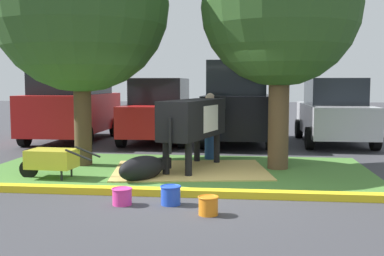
# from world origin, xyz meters

# --- Properties ---
(ground_plane) EXTENTS (80.00, 80.00, 0.00)m
(ground_plane) POSITION_xyz_m (0.00, 0.00, 0.00)
(ground_plane) COLOR #38383D
(grass_island) EXTENTS (8.23, 4.23, 0.02)m
(grass_island) POSITION_xyz_m (-0.56, 1.86, 0.01)
(grass_island) COLOR #477A33
(grass_island) RESTS_ON ground
(curb_yellow) EXTENTS (9.43, 0.24, 0.12)m
(curb_yellow) POSITION_xyz_m (-0.56, -0.40, 0.06)
(curb_yellow) COLOR yellow
(curb_yellow) RESTS_ON ground
(hay_bedding) EXTENTS (3.54, 2.87, 0.04)m
(hay_bedding) POSITION_xyz_m (-0.25, 1.82, 0.03)
(hay_bedding) COLOR tan
(hay_bedding) RESTS_ON ground
(shade_tree_left) EXTENTS (3.94, 3.94, 5.60)m
(shade_tree_left) POSITION_xyz_m (-2.74, 2.25, 3.62)
(shade_tree_left) COLOR #4C3823
(shade_tree_left) RESTS_ON ground
(shade_tree_right) EXTENTS (3.38, 3.38, 5.18)m
(shade_tree_right) POSITION_xyz_m (1.62, 2.29, 3.46)
(shade_tree_right) COLOR brown
(shade_tree_right) RESTS_ON ground
(cow_holstein) EXTENTS (1.28, 3.07, 1.56)m
(cow_holstein) POSITION_xyz_m (-0.18, 2.13, 1.10)
(cow_holstein) COLOR black
(cow_holstein) RESTS_ON ground
(calf_lying) EXTENTS (1.00, 1.27, 0.48)m
(calf_lying) POSITION_xyz_m (-1.04, 0.78, 0.24)
(calf_lying) COLOR black
(calf_lying) RESTS_ON ground
(person_handler) EXTENTS (0.51, 0.34, 1.63)m
(person_handler) POSITION_xyz_m (0.04, 3.45, 0.88)
(person_handler) COLOR #23478C
(person_handler) RESTS_ON ground
(wheelbarrow) EXTENTS (1.61, 0.66, 0.63)m
(wheelbarrow) POSITION_xyz_m (-2.87, 0.72, 0.39)
(wheelbarrow) COLOR gold
(wheelbarrow) RESTS_ON ground
(bucket_pink) EXTENTS (0.32, 0.32, 0.26)m
(bucket_pink) POSITION_xyz_m (-0.96, -1.09, 0.14)
(bucket_pink) COLOR #EA3893
(bucket_pink) RESTS_ON ground
(bucket_blue) EXTENTS (0.33, 0.33, 0.30)m
(bucket_blue) POSITION_xyz_m (-0.22, -0.99, 0.16)
(bucket_blue) COLOR blue
(bucket_blue) RESTS_ON ground
(bucket_orange) EXTENTS (0.30, 0.30, 0.27)m
(bucket_orange) POSITION_xyz_m (0.41, -1.50, 0.14)
(bucket_orange) COLOR orange
(bucket_orange) RESTS_ON ground
(suv_dark_grey) EXTENTS (2.12, 4.60, 2.52)m
(suv_dark_grey) POSITION_xyz_m (-4.65, 6.73, 1.27)
(suv_dark_grey) COLOR red
(suv_dark_grey) RESTS_ON ground
(sedan_red) EXTENTS (2.02, 4.40, 2.02)m
(sedan_red) POSITION_xyz_m (-1.81, 6.82, 0.98)
(sedan_red) COLOR red
(sedan_red) RESTS_ON ground
(suv_black) EXTENTS (2.12, 4.60, 2.52)m
(suv_black) POSITION_xyz_m (0.63, 6.80, 1.27)
(suv_black) COLOR black
(suv_black) RESTS_ON ground
(sedan_silver) EXTENTS (2.02, 4.40, 2.02)m
(sedan_silver) POSITION_xyz_m (3.60, 7.01, 0.98)
(sedan_silver) COLOR silver
(sedan_silver) RESTS_ON ground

